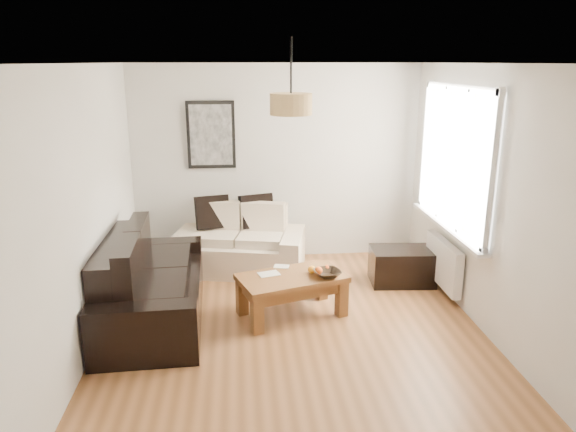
{
  "coord_description": "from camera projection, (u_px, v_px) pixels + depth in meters",
  "views": [
    {
      "loc": [
        -0.5,
        -4.78,
        2.62
      ],
      "look_at": [
        0.0,
        0.6,
        1.05
      ],
      "focal_mm": 33.35,
      "sensor_mm": 36.0,
      "label": 1
    }
  ],
  "objects": [
    {
      "name": "floor",
      "position": [
        294.0,
        333.0,
        5.34
      ],
      "size": [
        4.5,
        4.5,
        0.0
      ],
      "primitive_type": "plane",
      "color": "brown",
      "rests_on": "ground"
    },
    {
      "name": "ceiling",
      "position": [
        294.0,
        63.0,
        4.62
      ],
      "size": [
        3.8,
        4.5,
        0.0
      ],
      "primitive_type": null,
      "color": "white",
      "rests_on": "floor"
    },
    {
      "name": "wall_back",
      "position": [
        277.0,
        164.0,
        7.13
      ],
      "size": [
        3.8,
        0.04,
        2.6
      ],
      "primitive_type": null,
      "color": "silver",
      "rests_on": "floor"
    },
    {
      "name": "wall_front",
      "position": [
        338.0,
        320.0,
        2.83
      ],
      "size": [
        3.8,
        0.04,
        2.6
      ],
      "primitive_type": null,
      "color": "silver",
      "rests_on": "floor"
    },
    {
      "name": "wall_left",
      "position": [
        84.0,
        213.0,
        4.81
      ],
      "size": [
        0.04,
        4.5,
        2.6
      ],
      "primitive_type": null,
      "color": "silver",
      "rests_on": "floor"
    },
    {
      "name": "wall_right",
      "position": [
        490.0,
        203.0,
        5.15
      ],
      "size": [
        0.04,
        4.5,
        2.6
      ],
      "primitive_type": null,
      "color": "silver",
      "rests_on": "floor"
    },
    {
      "name": "window_bay",
      "position": [
        456.0,
        158.0,
        5.83
      ],
      "size": [
        0.14,
        1.9,
        1.6
      ],
      "primitive_type": null,
      "color": "white",
      "rests_on": "wall_right"
    },
    {
      "name": "radiator",
      "position": [
        443.0,
        263.0,
        6.16
      ],
      "size": [
        0.1,
        0.9,
        0.52
      ],
      "primitive_type": "cube",
      "color": "white",
      "rests_on": "wall_right"
    },
    {
      "name": "poster",
      "position": [
        211.0,
        135.0,
        6.92
      ],
      "size": [
        0.62,
        0.04,
        0.87
      ],
      "primitive_type": null,
      "color": "black",
      "rests_on": "wall_back"
    },
    {
      "name": "pendant_shade",
      "position": [
        291.0,
        104.0,
        5.01
      ],
      "size": [
        0.4,
        0.4,
        0.2
      ],
      "primitive_type": "cylinder",
      "color": "tan",
      "rests_on": "ceiling"
    },
    {
      "name": "loveseat_cream",
      "position": [
        240.0,
        240.0,
        6.89
      ],
      "size": [
        1.77,
        1.2,
        0.8
      ],
      "primitive_type": null,
      "rotation": [
        0.0,
        0.0,
        -0.21
      ],
      "color": "beige",
      "rests_on": "floor"
    },
    {
      "name": "sofa_leather",
      "position": [
        152.0,
        280.0,
        5.54
      ],
      "size": [
        1.07,
        2.05,
        0.87
      ],
      "primitive_type": null,
      "rotation": [
        0.0,
        0.0,
        1.61
      ],
      "color": "black",
      "rests_on": "floor"
    },
    {
      "name": "coffee_table",
      "position": [
        292.0,
        295.0,
        5.68
      ],
      "size": [
        1.23,
        0.92,
        0.45
      ],
      "primitive_type": null,
      "rotation": [
        0.0,
        0.0,
        0.32
      ],
      "color": "brown",
      "rests_on": "floor"
    },
    {
      "name": "ottoman",
      "position": [
        402.0,
        266.0,
        6.51
      ],
      "size": [
        0.78,
        0.54,
        0.43
      ],
      "primitive_type": "cube",
      "rotation": [
        0.0,
        0.0,
        -0.07
      ],
      "color": "black",
      "rests_on": "floor"
    },
    {
      "name": "cushion_left",
      "position": [
        212.0,
        212.0,
        6.95
      ],
      "size": [
        0.45,
        0.23,
        0.43
      ],
      "primitive_type": "cube",
      "rotation": [
        0.0,
        0.0,
        0.24
      ],
      "color": "black",
      "rests_on": "loveseat_cream"
    },
    {
      "name": "cushion_right",
      "position": [
        257.0,
        211.0,
        7.0
      ],
      "size": [
        0.46,
        0.26,
        0.44
      ],
      "primitive_type": "cube",
      "rotation": [
        0.0,
        0.0,
        0.31
      ],
      "color": "black",
      "rests_on": "loveseat_cream"
    },
    {
      "name": "fruit_bowl",
      "position": [
        327.0,
        273.0,
        5.58
      ],
      "size": [
        0.34,
        0.34,
        0.07
      ],
      "primitive_type": "imported",
      "rotation": [
        0.0,
        0.0,
        0.28
      ],
      "color": "black",
      "rests_on": "coffee_table"
    },
    {
      "name": "orange_a",
      "position": [
        319.0,
        271.0,
        5.65
      ],
      "size": [
        0.09,
        0.09,
        0.08
      ],
      "primitive_type": "sphere",
      "rotation": [
        0.0,
        0.0,
        -0.11
      ],
      "color": "#E95513",
      "rests_on": "fruit_bowl"
    },
    {
      "name": "orange_b",
      "position": [
        327.0,
        268.0,
        5.72
      ],
      "size": [
        0.07,
        0.07,
        0.06
      ],
      "primitive_type": "sphere",
      "rotation": [
        0.0,
        0.0,
        -0.21
      ],
      "color": "#FC5715",
      "rests_on": "fruit_bowl"
    },
    {
      "name": "orange_c",
      "position": [
        312.0,
        270.0,
        5.67
      ],
      "size": [
        0.09,
        0.09,
        0.08
      ],
      "primitive_type": "sphere",
      "rotation": [
        0.0,
        0.0,
        -0.1
      ],
      "color": "orange",
      "rests_on": "fruit_bowl"
    },
    {
      "name": "papers",
      "position": [
        269.0,
        274.0,
        5.66
      ],
      "size": [
        0.25,
        0.21,
        0.01
      ],
      "primitive_type": "cube",
      "rotation": [
        0.0,
        0.0,
        0.29
      ],
      "color": "silver",
      "rests_on": "coffee_table"
    }
  ]
}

